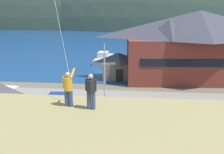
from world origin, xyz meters
The scene contains 17 objects.
ground_plane centered at (0.00, 0.00, 0.00)m, with size 600.00×600.00×0.00m, color #66604C.
parking_lot_pad centered at (0.00, 5.00, 0.05)m, with size 40.00×20.00×0.10m, color gray.
bay_water centered at (0.00, 60.00, 0.01)m, with size 360.00×84.00×0.03m, color navy.
far_hill_west_ridge centered at (-53.00, 120.11, 0.00)m, with size 144.98×49.85×82.52m, color #3D4C38.
far_hill_east_peak centered at (15.21, 116.35, 0.00)m, with size 148.41×51.41×85.71m, color #42513D.
harbor_lodge centered at (11.66, 21.88, 5.61)m, with size 23.21×11.28×10.54m.
storage_shed_waterside centered at (-0.40, 21.63, 2.13)m, with size 6.07×5.11×4.11m.
wharf_dock centered at (-0.58, 32.61, 0.35)m, with size 3.20×10.39×0.70m.
moored_boat_wharfside centered at (-4.28, 33.57, 0.72)m, with size 3.42×8.46×2.16m.
parked_car_mid_row_center centered at (2.31, 6.20, 1.06)m, with size 4.35×2.37×1.82m.
parked_car_back_row_left centered at (-3.36, -0.62, 1.06)m, with size 4.23×2.11×1.82m.
parked_car_lone_by_shed centered at (6.99, 0.50, 1.06)m, with size 4.24×2.14×1.82m.
parked_car_mid_row_near centered at (0.97, 1.42, 1.06)m, with size 4.34×2.35×1.82m.
parked_car_front_row_red centered at (-6.16, 7.70, 1.06)m, with size 4.31×2.27×1.82m.
parking_light_pole centered at (-1.26, 10.56, 4.11)m, with size 0.24×0.78×6.95m.
person_kite_flyer centered at (-0.81, -7.34, 7.57)m, with size 0.56×0.64×1.86m.
person_companion centered at (0.35, -7.62, 7.55)m, with size 0.55×0.40×1.74m.
Camera 1 is at (2.49, -19.52, 11.53)m, focal length 43.00 mm.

